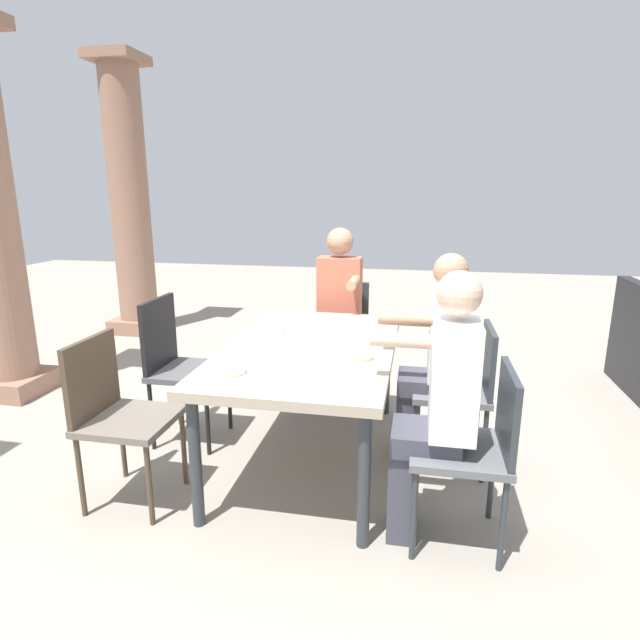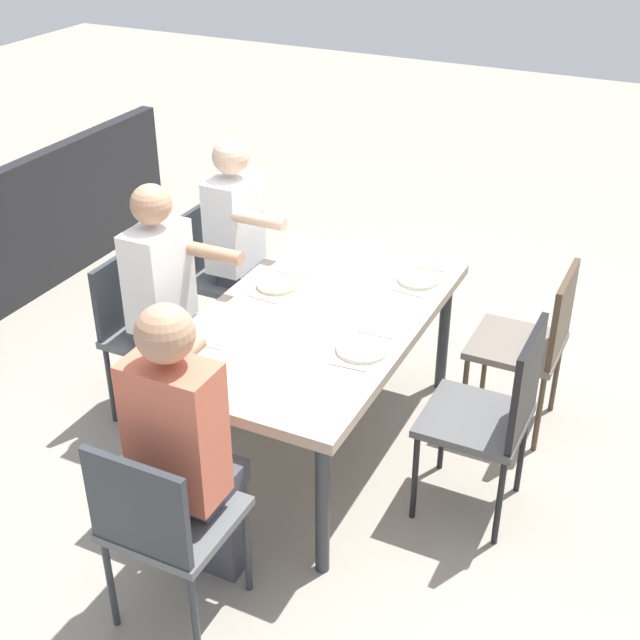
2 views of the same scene
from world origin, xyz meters
The scene contains 23 objects.
ground_plane centered at (0.00, 0.00, 0.00)m, with size 16.00×16.00×0.00m, color gray.
dining_table centered at (0.00, 0.00, 0.67)m, with size 1.67×0.98×0.74m.
chair_west_north centered at (-0.61, 0.91, 0.52)m, with size 0.44×0.44×0.90m.
chair_west_south centered at (-0.61, -0.91, 0.51)m, with size 0.44×0.44×0.87m.
chair_mid_north centered at (0.10, 0.91, 0.55)m, with size 0.44×0.44×0.96m.
chair_mid_south centered at (0.10, -0.91, 0.52)m, with size 0.44×0.44×0.87m.
chair_head_east centered at (1.25, 0.00, 0.52)m, with size 0.44×0.44×0.88m.
diner_woman_green centered at (-0.61, -0.72, 0.69)m, with size 0.35×0.49×1.30m.
diner_man_white centered at (1.06, 0.00, 0.72)m, with size 0.49×0.35×1.35m.
diner_guest_third centered at (0.10, -0.72, 0.69)m, with size 0.35×0.49×1.29m.
stone_column_far centered at (2.55, 2.62, 1.49)m, with size 0.56×0.56×3.04m.
plate_0 centered at (-0.55, 0.32, 0.75)m, with size 0.21×0.21×0.02m.
fork_0 centered at (-0.70, 0.32, 0.74)m, with size 0.02×0.17×0.01m, color silver.
spoon_0 centered at (-0.40, 0.32, 0.74)m, with size 0.02×0.17×0.01m, color silver.
plate_1 centered at (-0.19, -0.29, 0.75)m, with size 0.21×0.21×0.02m.
fork_1 centered at (-0.34, -0.29, 0.74)m, with size 0.02×0.17×0.01m, color silver.
spoon_1 centered at (-0.04, -0.29, 0.74)m, with size 0.02×0.17×0.01m, color silver.
plate_2 centered at (0.18, 0.33, 0.75)m, with size 0.23×0.23×0.02m.
fork_2 centered at (0.03, 0.33, 0.74)m, with size 0.02×0.17×0.01m, color silver.
spoon_2 centered at (0.33, 0.33, 0.74)m, with size 0.02×0.17×0.01m, color silver.
plate_3 centered at (0.59, -0.31, 0.75)m, with size 0.24×0.24×0.02m.
fork_3 centered at (0.44, -0.31, 0.74)m, with size 0.02×0.17×0.01m, color silver.
spoon_3 centered at (0.74, -0.31, 0.74)m, with size 0.02×0.17×0.01m, color silver.
Camera 1 is at (-2.84, -0.61, 1.63)m, focal length 28.75 mm.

